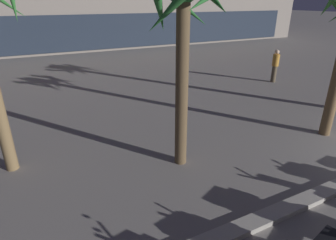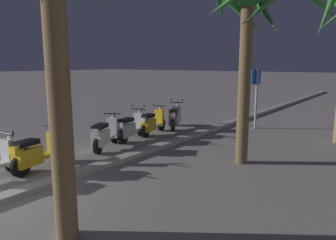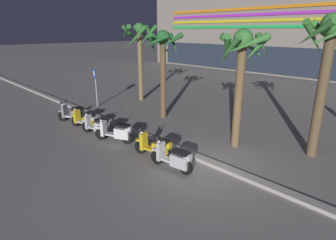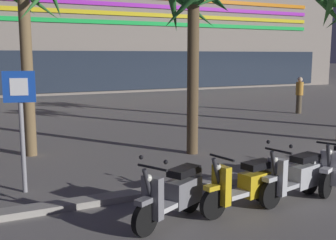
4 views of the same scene
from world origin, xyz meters
TOP-DOWN VIEW (x-y plane):
  - ground_plane at (0.00, 0.00)m, footprint 200.00×200.00m
  - curb_strip at (0.00, 0.41)m, footprint 60.00×0.36m
  - scooter_grey_mid_centre at (-8.04, -0.91)m, footprint 1.59×0.92m
  - scooter_yellow_far_back at (-6.66, -0.98)m, footprint 1.80×0.67m
  - scooter_silver_tail_end at (-5.53, -0.99)m, footprint 1.74×0.70m
  - scooter_white_second_in_line at (-4.20, -0.83)m, footprint 1.72×0.94m
  - scooter_yellow_mid_rear at (-1.83, -0.68)m, footprint 1.74×0.67m
  - scooter_silver_last_in_row at (-0.67, -0.87)m, footprint 1.78×0.59m
  - crossing_sign at (-10.07, 1.65)m, footprint 0.59×0.19m
  - palm_tree_by_mall_entrance at (-0.38, 2.49)m, footprint 2.15×2.23m
  - palm_tree_mid_walkway at (-5.44, 3.09)m, footprint 1.94×1.99m
  - palm_tree_near_sign at (-9.52, 4.80)m, footprint 2.41×2.57m
  - palm_tree_far_corner at (2.18, 3.84)m, footprint 2.15×2.22m

SIDE VIEW (x-z plane):
  - ground_plane at x=0.00m, z-range 0.00..0.00m
  - curb_strip at x=0.00m, z-range 0.00..0.12m
  - scooter_yellow_far_back at x=-6.66m, z-range -0.08..0.97m
  - scooter_silver_last_in_row at x=-0.67m, z-range -0.08..0.97m
  - scooter_silver_tail_end at x=-5.53m, z-range -0.14..1.03m
  - scooter_yellow_mid_rear at x=-1.83m, z-range -0.07..0.97m
  - scooter_grey_mid_centre at x=-8.04m, z-range -0.13..1.04m
  - scooter_white_second_in_line at x=-4.20m, z-range -0.07..0.98m
  - crossing_sign at x=-10.07m, z-range 0.30..2.70m
  - palm_tree_mid_walkway at x=-5.44m, z-range 1.16..5.81m
  - palm_tree_by_mall_entrance at x=-0.38m, z-range 1.22..5.92m
  - palm_tree_near_sign at x=-9.52m, z-range 1.32..6.41m
  - palm_tree_far_corner at x=2.18m, z-range 1.27..6.50m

